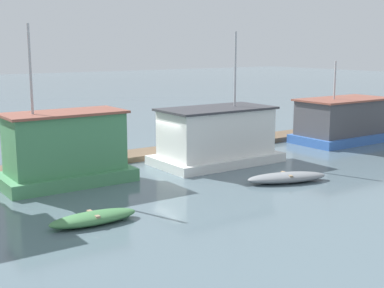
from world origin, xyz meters
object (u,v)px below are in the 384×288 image
object	(u,v)px
houseboat_white	(216,137)
dinghy_grey	(287,177)
houseboat_blue	(343,121)
houseboat_green	(66,150)
dinghy_green	(94,218)

from	to	relation	value
houseboat_white	dinghy_grey	world-z (taller)	houseboat_white
dinghy_grey	houseboat_white	bearing A→B (deg)	91.72
houseboat_white	houseboat_blue	world-z (taller)	houseboat_white
houseboat_green	houseboat_blue	bearing A→B (deg)	-0.11
houseboat_white	houseboat_green	bearing A→B (deg)	176.76
houseboat_blue	dinghy_grey	xyz separation A→B (m)	(-10.93, -5.81, -1.19)
houseboat_green	houseboat_blue	xyz separation A→B (m)	(19.65, -0.04, -0.17)
houseboat_white	houseboat_blue	size ratio (longest dim) A/B	1.06
houseboat_white	dinghy_green	size ratio (longest dim) A/B	2.12
houseboat_green	houseboat_white	world-z (taller)	houseboat_green
houseboat_green	dinghy_grey	bearing A→B (deg)	-33.87
houseboat_blue	dinghy_grey	world-z (taller)	houseboat_blue
houseboat_white	dinghy_grey	xyz separation A→B (m)	(0.16, -5.37, -1.23)
houseboat_green	houseboat_white	bearing A→B (deg)	-3.24
houseboat_white	dinghy_green	xyz separation A→B (m)	(-9.99, -5.72, -1.24)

